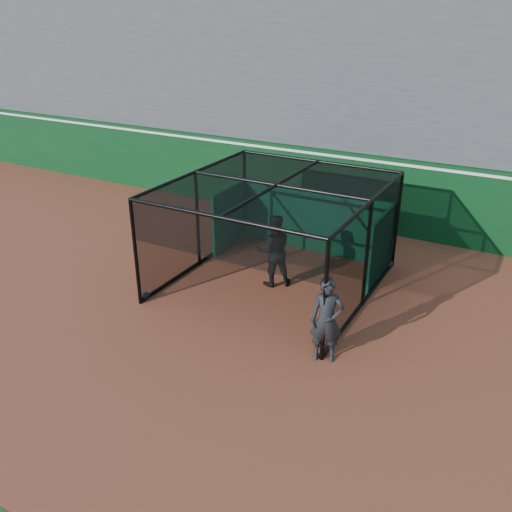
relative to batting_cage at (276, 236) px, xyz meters
The scene contains 6 objects.
ground 3.73m from the batting_cage, 101.46° to the right, with size 120.00×120.00×0.00m, color brown.
outfield_wall 5.14m from the batting_cage, 97.71° to the left, with size 50.00×0.50×2.50m.
grandstand 9.42m from the batting_cage, 94.45° to the left, with size 50.00×7.85×8.95m.
batting_cage is the anchor object (origin of this frame).
batter 0.39m from the batting_cage, 109.61° to the right, with size 0.95×0.74×1.96m, color black.
on_deck_player 3.59m from the batting_cage, 45.93° to the right, with size 0.80×0.66×1.87m.
Camera 1 is at (6.52, -8.16, 6.73)m, focal length 38.00 mm.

